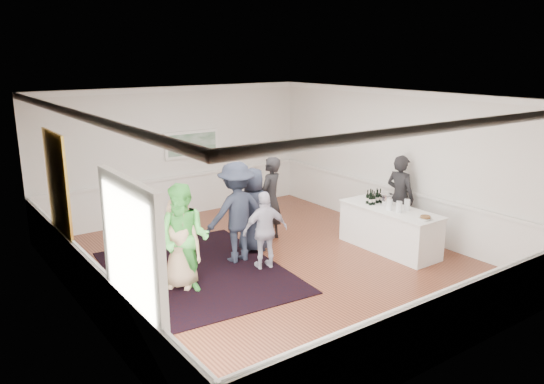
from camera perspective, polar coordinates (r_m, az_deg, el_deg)
floor at (r=10.28m, az=-0.01°, el=-7.88°), size 8.00×8.00×0.00m
ceiling at (r=9.52m, az=-0.01°, el=10.20°), size 7.00×8.00×0.02m
wall_left at (r=8.31m, az=-20.04°, el=-2.62°), size 0.02×8.00×3.20m
wall_right at (r=12.11m, az=13.60°, el=3.10°), size 0.02×8.00×3.20m
wall_back at (r=13.16m, az=-10.24°, el=4.19°), size 7.00×0.02×3.20m
wall_front at (r=7.06m, az=19.37°, el=-5.57°), size 7.00×0.02×3.20m
wainscoting at (r=10.10m, az=-0.01°, el=-5.26°), size 7.00×8.00×1.00m
mirror at (r=9.49m, az=-22.05°, el=0.54°), size 0.05×1.25×1.85m
doorway at (r=6.67m, az=-14.85°, el=-8.09°), size 0.10×1.78×2.56m
landscape_painting at (r=13.26m, az=-8.61°, el=5.12°), size 1.44×0.06×0.66m
area_rug at (r=10.06m, az=-8.02°, el=-8.48°), size 3.28×4.11×0.02m
serving_table at (r=11.18m, az=12.52°, el=-3.90°), size 0.84×2.20×0.89m
bartender at (r=11.84m, az=13.59°, el=-0.52°), size 0.51×0.72×1.85m
guest_tan at (r=9.24m, az=-9.92°, el=-5.43°), size 0.92×0.91×1.60m
guest_green at (r=9.04m, az=-9.45°, el=-4.96°), size 1.14×1.15×1.87m
guest_lilac at (r=9.90m, az=-0.72°, el=-4.16°), size 0.93×0.56×1.49m
guest_dark_a at (r=10.21m, az=-3.83°, el=-2.20°), size 1.29×0.76×1.97m
guest_dark_b at (r=11.35m, az=-0.17°, el=-0.77°), size 0.80×0.69×1.84m
guest_navy at (r=10.76m, az=-2.00°, el=-1.94°), size 1.00×0.85×1.73m
wine_bottles at (r=11.31m, az=10.88°, el=-0.44°), size 0.41×0.24×0.31m
juice_pitchers at (r=10.87m, az=13.45°, el=-1.39°), size 0.39×0.34×0.24m
ice_bucket at (r=11.21m, az=12.18°, el=-0.85°), size 0.26×0.26×0.25m
nut_bowl at (r=10.44m, az=16.16°, el=-2.70°), size 0.24×0.24×0.08m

